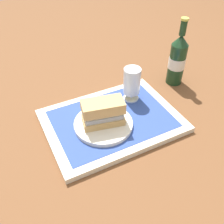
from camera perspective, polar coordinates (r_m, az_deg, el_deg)
ground_plane at (r=0.88m, az=0.00°, el=-2.47°), size 3.00×3.00×0.00m
tray at (r=0.87m, az=0.00°, el=-1.99°), size 0.44×0.32×0.02m
placemat at (r=0.86m, az=0.00°, el=-1.48°), size 0.38×0.27×0.00m
plate at (r=0.83m, az=-1.92°, el=-2.68°), size 0.19×0.19×0.01m
sandwich at (r=0.80m, az=-1.77°, el=-0.03°), size 0.14×0.09×0.08m
beer_glass at (r=0.91m, az=4.40°, el=6.38°), size 0.06×0.06×0.12m
beer_bottle at (r=1.05m, az=14.29°, el=11.24°), size 0.07×0.07×0.27m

